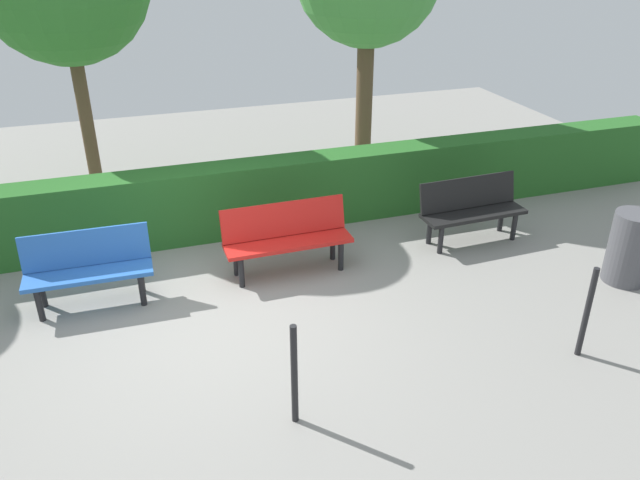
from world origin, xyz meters
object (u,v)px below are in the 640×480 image
(bench_black, at_px, (471,207))
(bench_blue, at_px, (88,266))
(trash_bin, at_px, (630,248))
(bench_red, at_px, (287,235))

(bench_black, bearing_deg, bench_blue, -1.28)
(bench_black, height_order, trash_bin, trash_bin)
(bench_red, distance_m, trash_bin, 4.12)
(bench_black, relative_size, bench_red, 0.93)
(bench_black, height_order, bench_blue, bench_blue)
(bench_red, relative_size, trash_bin, 1.76)
(bench_black, relative_size, trash_bin, 1.64)
(bench_black, distance_m, bench_red, 2.59)
(trash_bin, bearing_deg, bench_black, -52.12)
(bench_black, xyz_separation_m, bench_blue, (4.91, 0.06, -0.00))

